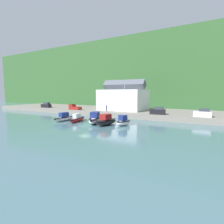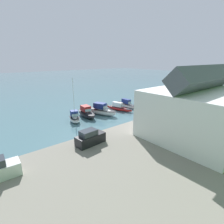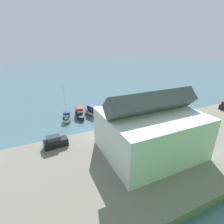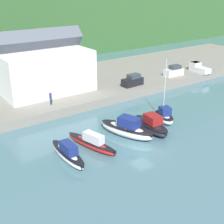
{
  "view_description": "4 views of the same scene",
  "coord_description": "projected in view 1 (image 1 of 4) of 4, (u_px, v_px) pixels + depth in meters",
  "views": [
    {
      "loc": [
        24.85,
        -31.77,
        7.49
      ],
      "look_at": [
        3.08,
        7.38,
        2.59
      ],
      "focal_mm": 28.0,
      "sensor_mm": 36.0,
      "label": 1
    },
    {
      "loc": [
        24.34,
        36.54,
        13.01
      ],
      "look_at": [
        2.03,
        9.77,
        2.38
      ],
      "focal_mm": 28.0,
      "sensor_mm": 36.0,
      "label": 2
    },
    {
      "loc": [
        14.48,
        46.25,
        19.34
      ],
      "look_at": [
        -2.82,
        8.93,
        2.45
      ],
      "focal_mm": 28.0,
      "sensor_mm": 36.0,
      "label": 3
    },
    {
      "loc": [
        -23.39,
        -26.32,
        19.53
      ],
      "look_at": [
        0.07,
        6.76,
        2.59
      ],
      "focal_mm": 50.0,
      "sensor_mm": 36.0,
      "label": 4
    }
  ],
  "objects": [
    {
      "name": "ground_plane",
      "position": [
        85.0,
        125.0,
        40.42
      ],
      "size": [
        320.0,
        320.0,
        0.0
      ],
      "primitive_type": "plane",
      "color": "#476B75"
    },
    {
      "name": "hillside_backdrop",
      "position": [
        164.0,
        76.0,
        106.08
      ],
      "size": [
        240.0,
        55.72,
        35.91
      ],
      "color": "#335B2D",
      "rests_on": "ground_plane"
    },
    {
      "name": "quay_promenade",
      "position": [
        129.0,
        112.0,
        62.83
      ],
      "size": [
        120.15,
        22.82,
        1.46
      ],
      "color": "gray",
      "rests_on": "ground_plane"
    },
    {
      "name": "harbor_clubhouse",
      "position": [
        124.0,
        99.0,
        63.06
      ],
      "size": [
        15.63,
        12.9,
        10.75
      ],
      "color": "white",
      "rests_on": "quay_promenade"
    },
    {
      "name": "moored_boat_0",
      "position": [
        65.0,
        118.0,
        47.23
      ],
      "size": [
        1.79,
        7.56,
        2.27
      ],
      "rotation": [
        0.0,
        0.0,
        -0.01
      ],
      "color": "white",
      "rests_on": "ground_plane"
    },
    {
      "name": "moored_boat_1",
      "position": [
        77.0,
        119.0,
        46.03
      ],
      "size": [
        3.46,
        8.35,
        2.12
      ],
      "rotation": [
        0.0,
        0.0,
        0.25
      ],
      "color": "red",
      "rests_on": "ground_plane"
    },
    {
      "name": "moored_boat_2",
      "position": [
        95.0,
        119.0,
        43.32
      ],
      "size": [
        5.0,
        8.5,
        2.85
      ],
      "rotation": [
        0.0,
        0.0,
        0.34
      ],
      "color": "silver",
      "rests_on": "ground_plane"
    },
    {
      "name": "moored_boat_3",
      "position": [
        106.0,
        121.0,
        40.84
      ],
      "size": [
        3.1,
        7.19,
        2.61
      ],
      "rotation": [
        0.0,
        0.0,
        -0.1
      ],
      "color": "black",
      "rests_on": "ground_plane"
    },
    {
      "name": "moored_boat_4",
      "position": [
        123.0,
        122.0,
        40.16
      ],
      "size": [
        3.23,
        4.81,
        9.47
      ],
      "rotation": [
        0.0,
        0.0,
        -0.29
      ],
      "color": "white",
      "rests_on": "ground_plane"
    },
    {
      "name": "parked_car_0",
      "position": [
        46.0,
        105.0,
        72.31
      ],
      "size": [
        4.3,
        2.04,
        2.16
      ],
      "rotation": [
        0.0,
        0.0,
        1.63
      ],
      "color": "black",
      "rests_on": "quay_promenade"
    },
    {
      "name": "parked_car_1",
      "position": [
        203.0,
        113.0,
        44.13
      ],
      "size": [
        4.29,
        2.03,
        2.16
      ],
      "rotation": [
        0.0,
        0.0,
        1.52
      ],
      "color": "silver",
      "rests_on": "quay_promenade"
    },
    {
      "name": "parked_car_2",
      "position": [
        158.0,
        111.0,
        49.29
      ],
      "size": [
        4.31,
        2.08,
        2.16
      ],
      "rotation": [
        0.0,
        0.0,
        1.64
      ],
      "color": "black",
      "rests_on": "quay_promenade"
    },
    {
      "name": "pickup_truck_1",
      "position": [
        74.0,
        107.0,
        63.56
      ],
      "size": [
        4.81,
        2.18,
        1.9
      ],
      "rotation": [
        0.0,
        0.0,
        1.52
      ],
      "color": "maroon",
      "rests_on": "quay_promenade"
    },
    {
      "name": "person_on_quay",
      "position": [
        107.0,
        108.0,
        57.26
      ],
      "size": [
        0.4,
        0.4,
        2.14
      ],
      "color": "#232838",
      "rests_on": "quay_promenade"
    }
  ]
}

